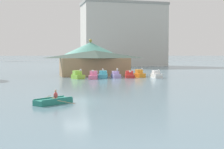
% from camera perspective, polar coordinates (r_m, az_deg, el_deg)
% --- Properties ---
extents(ground_plane, '(2000.00, 2000.00, 0.00)m').
position_cam_1_polar(ground_plane, '(31.62, -6.03, -4.52)').
color(ground_plane, slate).
extents(rowboat_with_rower, '(3.64, 3.81, 1.26)m').
position_cam_1_polar(rowboat_with_rower, '(29.87, -10.03, -4.52)').
color(rowboat_with_rower, '#237A6B').
rests_on(rowboat_with_rower, ground).
extents(pedal_boat_lime, '(2.30, 2.90, 1.81)m').
position_cam_1_polar(pedal_boat_lime, '(59.74, -5.89, -0.17)').
color(pedal_boat_lime, '#8CCC3F').
rests_on(pedal_boat_lime, ground).
extents(pedal_boat_pink, '(2.30, 3.25, 1.69)m').
position_cam_1_polar(pedal_boat_pink, '(59.30, -3.19, -0.22)').
color(pedal_boat_pink, pink).
rests_on(pedal_boat_pink, ground).
extents(pedal_boat_cyan, '(2.31, 3.16, 1.82)m').
position_cam_1_polar(pedal_boat_cyan, '(61.10, -1.54, -0.11)').
color(pedal_boat_cyan, '#4CB7CC').
rests_on(pedal_boat_cyan, ground).
extents(pedal_boat_lavender, '(1.39, 2.40, 1.84)m').
position_cam_1_polar(pedal_boat_lavender, '(61.42, 0.65, -0.11)').
color(pedal_boat_lavender, '#B299D8').
rests_on(pedal_boat_lavender, ground).
extents(pedal_boat_red, '(2.21, 3.17, 1.43)m').
position_cam_1_polar(pedal_boat_red, '(62.21, 3.02, -0.09)').
color(pedal_boat_red, red).
rests_on(pedal_boat_red, ground).
extents(pedal_boat_orange, '(1.69, 2.50, 1.75)m').
position_cam_1_polar(pedal_boat_orange, '(63.47, 4.76, 0.06)').
color(pedal_boat_orange, orange).
rests_on(pedal_boat_orange, ground).
extents(pedal_boat_white, '(1.48, 2.75, 1.64)m').
position_cam_1_polar(pedal_boat_white, '(62.25, 7.64, -0.05)').
color(pedal_boat_white, white).
rests_on(pedal_boat_white, ground).
extents(boathouse, '(14.98, 5.98, 5.18)m').
position_cam_1_polar(boathouse, '(67.70, -2.97, 2.08)').
color(boathouse, '#9E7F5B').
rests_on(boathouse, ground).
extents(green_roof_pavilion, '(11.75, 11.75, 7.75)m').
position_cam_1_polar(green_roof_pavilion, '(74.09, -3.72, 3.32)').
color(green_roof_pavilion, brown).
rests_on(green_roof_pavilion, ground).
extents(background_building_block, '(31.02, 12.26, 23.26)m').
position_cam_1_polar(background_building_block, '(123.30, 2.05, 6.88)').
color(background_building_block, beige).
rests_on(background_building_block, ground).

